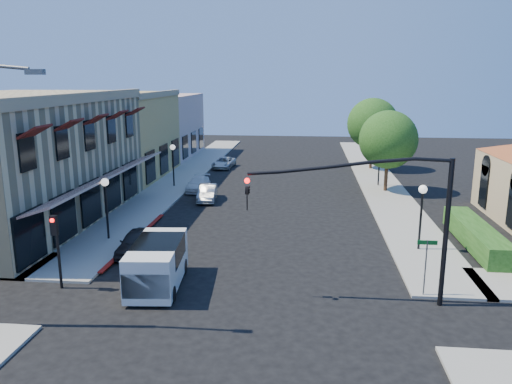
# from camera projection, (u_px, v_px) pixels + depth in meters

# --- Properties ---
(ground) EXTENTS (120.00, 120.00, 0.00)m
(ground) POSITION_uv_depth(u_px,v_px,m) (238.00, 312.00, 19.50)
(ground) COLOR black
(ground) RESTS_ON ground
(sidewalk_left) EXTENTS (3.50, 50.00, 0.12)m
(sidewalk_left) POSITION_uv_depth(u_px,v_px,m) (186.00, 175.00, 46.53)
(sidewalk_left) COLOR #9C9A8E
(sidewalk_left) RESTS_ON ground
(sidewalk_right) EXTENTS (3.50, 50.00, 0.12)m
(sidewalk_right) POSITION_uv_depth(u_px,v_px,m) (376.00, 179.00, 44.76)
(sidewalk_right) COLOR #9C9A8E
(sidewalk_right) RESTS_ON ground
(curb_red_strip) EXTENTS (0.25, 10.00, 0.06)m
(curb_red_strip) POSITION_uv_depth(u_px,v_px,m) (136.00, 241.00, 27.95)
(curb_red_strip) COLOR maroon
(curb_red_strip) RESTS_ON ground
(corner_brick_building) EXTENTS (11.77, 18.20, 8.10)m
(corner_brick_building) POSITION_uv_depth(u_px,v_px,m) (15.00, 159.00, 30.82)
(corner_brick_building) COLOR #C5B485
(corner_brick_building) RESTS_ON ground
(yellow_stucco_building) EXTENTS (10.00, 12.00, 7.60)m
(yellow_stucco_building) POSITION_uv_depth(u_px,v_px,m) (109.00, 135.00, 45.40)
(yellow_stucco_building) COLOR tan
(yellow_stucco_building) RESTS_ON ground
(pink_stucco_building) EXTENTS (10.00, 12.00, 7.00)m
(pink_stucco_building) POSITION_uv_depth(u_px,v_px,m) (150.00, 126.00, 57.10)
(pink_stucco_building) COLOR #BF9C90
(pink_stucco_building) RESTS_ON ground
(hedge) EXTENTS (1.40, 8.00, 1.10)m
(hedge) POSITION_uv_depth(u_px,v_px,m) (475.00, 247.00, 27.04)
(hedge) COLOR #1A4513
(hedge) RESTS_ON ground
(street_tree_a) EXTENTS (4.56, 4.56, 6.48)m
(street_tree_a) POSITION_uv_depth(u_px,v_px,m) (388.00, 140.00, 38.98)
(street_tree_a) COLOR #352315
(street_tree_a) RESTS_ON ground
(street_tree_b) EXTENTS (4.94, 4.94, 7.02)m
(street_tree_b) POSITION_uv_depth(u_px,v_px,m) (373.00, 124.00, 48.59)
(street_tree_b) COLOR #352315
(street_tree_b) RESTS_ON ground
(signal_mast_arm) EXTENTS (8.01, 0.39, 6.00)m
(signal_mast_arm) POSITION_uv_depth(u_px,v_px,m) (392.00, 206.00, 19.43)
(signal_mast_arm) COLOR black
(signal_mast_arm) RESTS_ON ground
(secondary_signal) EXTENTS (0.28, 0.42, 3.32)m
(secondary_signal) POSITION_uv_depth(u_px,v_px,m) (56.00, 238.00, 21.15)
(secondary_signal) COLOR black
(secondary_signal) RESTS_ON ground
(street_name_sign) EXTENTS (0.80, 0.06, 2.50)m
(street_name_sign) POSITION_uv_depth(u_px,v_px,m) (426.00, 259.00, 20.49)
(street_name_sign) COLOR #595B5E
(street_name_sign) RESTS_ON ground
(lamppost_left_near) EXTENTS (0.44, 0.44, 3.57)m
(lamppost_left_near) POSITION_uv_depth(u_px,v_px,m) (106.00, 193.00, 27.49)
(lamppost_left_near) COLOR black
(lamppost_left_near) RESTS_ON ground
(lamppost_left_far) EXTENTS (0.44, 0.44, 3.57)m
(lamppost_left_far) POSITION_uv_depth(u_px,v_px,m) (173.00, 155.00, 41.06)
(lamppost_left_far) COLOR black
(lamppost_left_far) RESTS_ON ground
(lamppost_right_near) EXTENTS (0.44, 0.44, 3.57)m
(lamppost_right_near) POSITION_uv_depth(u_px,v_px,m) (422.00, 201.00, 25.77)
(lamppost_right_near) COLOR black
(lamppost_right_near) RESTS_ON ground
(lamppost_right_far) EXTENTS (0.44, 0.44, 3.57)m
(lamppost_right_far) POSITION_uv_depth(u_px,v_px,m) (380.00, 154.00, 41.28)
(lamppost_right_far) COLOR black
(lamppost_right_far) RESTS_ON ground
(white_van) EXTENTS (2.35, 4.68, 2.00)m
(white_van) POSITION_uv_depth(u_px,v_px,m) (157.00, 262.00, 21.61)
(white_van) COLOR silver
(white_van) RESTS_ON ground
(parked_car_a) EXTENTS (1.50, 3.62, 1.23)m
(parked_car_a) POSITION_uv_depth(u_px,v_px,m) (136.00, 242.00, 25.90)
(parked_car_a) COLOR black
(parked_car_a) RESTS_ON ground
(parked_car_b) EXTENTS (1.63, 3.70, 1.18)m
(parked_car_b) POSITION_uv_depth(u_px,v_px,m) (207.00, 193.00, 36.97)
(parked_car_b) COLOR #999D9E
(parked_car_b) RESTS_ON ground
(parked_car_c) EXTENTS (1.54, 3.76, 1.09)m
(parked_car_c) POSITION_uv_depth(u_px,v_px,m) (198.00, 184.00, 40.24)
(parked_car_c) COLOR silver
(parked_car_c) RESTS_ON ground
(parked_car_d) EXTENTS (2.14, 4.02, 1.08)m
(parked_car_d) POSITION_uv_depth(u_px,v_px,m) (224.00, 163.00, 50.27)
(parked_car_d) COLOR #BBBEC1
(parked_car_d) RESTS_ON ground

